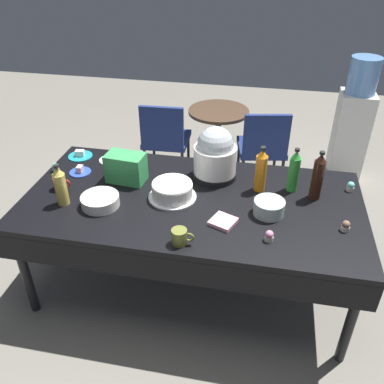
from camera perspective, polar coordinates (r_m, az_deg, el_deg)
ground at (r=3.15m, az=-0.00°, el=-12.26°), size 9.00×9.00×0.00m
potluck_table at (r=2.70m, az=-0.00°, el=-1.98°), size 2.20×1.10×0.75m
frosted_layer_cake at (r=2.65m, az=-2.77°, el=0.17°), size 0.31×0.31×0.11m
slow_cooker at (r=2.82m, az=3.25°, el=5.21°), size 0.31×0.31×0.38m
glass_salad_bowl at (r=2.55m, az=10.69°, el=-2.13°), size 0.19×0.19×0.09m
ceramic_snack_bowl at (r=2.65m, az=-12.68°, el=-1.20°), size 0.24×0.24×0.07m
dessert_plate_teal at (r=3.27m, az=-15.33°, el=4.98°), size 0.18×0.18×0.05m
dessert_plate_cobalt at (r=3.05m, az=-15.34°, el=2.83°), size 0.15×0.15×0.05m
dessert_plate_white at (r=3.16m, az=-11.29°, el=4.57°), size 0.17×0.17×0.06m
cupcake_berry at (r=2.93m, az=21.25°, el=0.71°), size 0.05×0.05×0.07m
cupcake_vanilla at (r=2.35m, az=10.72°, el=-6.05°), size 0.05×0.05×0.07m
cupcake_mint at (r=3.11m, az=-18.49°, el=3.26°), size 0.05×0.05×0.07m
cupcake_cocoa at (r=2.54m, az=20.65°, el=-4.46°), size 0.05×0.05×0.07m
soda_bottle_lime_soda at (r=2.76m, az=14.04°, el=2.83°), size 0.07×0.07×0.31m
soda_bottle_ginger_ale at (r=2.68m, az=-17.87°, el=0.79°), size 0.08×0.08×0.28m
soda_bottle_orange_juice at (r=2.72m, az=9.58°, el=2.99°), size 0.08×0.08×0.32m
soda_bottle_cola at (r=2.71m, az=17.13°, el=2.03°), size 0.07×0.07×0.34m
coffee_mug_olive at (r=2.28m, az=-1.72°, el=-6.25°), size 0.13×0.09×0.09m
coffee_mug_red at (r=2.89m, az=-17.97°, el=1.21°), size 0.12×0.08×0.09m
soda_carton at (r=2.85m, az=-9.19°, el=3.37°), size 0.27×0.18×0.20m
paper_napkin_stack at (r=2.45m, az=4.35°, el=-4.13°), size 0.18×0.18×0.02m
maroon_chair_left at (r=4.09m, az=-3.78°, el=7.71°), size 0.46×0.46×0.85m
maroon_chair_right at (r=3.97m, az=9.86°, el=6.48°), size 0.52×0.52×0.85m
round_cafe_table at (r=4.20m, az=3.64°, el=8.53°), size 0.60×0.60×0.72m
water_cooler at (r=4.44m, az=21.48°, el=8.92°), size 0.32×0.32×1.24m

